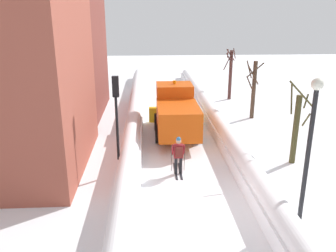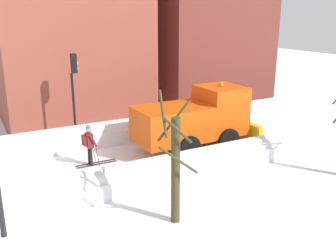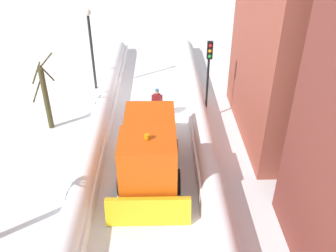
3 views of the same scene
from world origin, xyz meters
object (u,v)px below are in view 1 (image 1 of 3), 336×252
Objects in this scene: traffic_light_pole at (116,107)px; bare_tree_near at (296,127)px; plow_truck at (176,112)px; street_lamp at (311,134)px; bare_tree_mid at (253,88)px; skier at (178,154)px; bare_tree_far at (230,73)px.

traffic_light_pole is 1.08× the size of bare_tree_near.
traffic_light_pole reaches higher than plow_truck.
bare_tree_mid is (1.90, 12.59, -1.14)m from street_lamp.
plow_truck is 1.43× the size of bare_tree_near.
traffic_light_pole reaches higher than skier.
traffic_light_pole is 7.96m from street_lamp.
bare_tree_far is (5.33, 9.09, 0.75)m from plow_truck.
bare_tree_near is (1.71, 4.86, -1.38)m from street_lamp.
skier is at bearing -111.53° from bare_tree_far.
bare_tree_far is at bearing 93.10° from bare_tree_mid.
bare_tree_far reaches higher than bare_tree_near.
traffic_light_pole is 1.13× the size of bare_tree_mid.
street_lamp is (3.73, -9.16, 1.77)m from plow_truck.
bare_tree_near is at bearing -91.47° from bare_tree_mid.
skier is 0.43× the size of bare_tree_near.
traffic_light_pole is 8.60m from bare_tree_near.
traffic_light_pole reaches higher than bare_tree_near.
bare_tree_mid is (5.63, 3.44, 0.64)m from plow_truck.
bare_tree_far reaches higher than skier.
bare_tree_near is at bearing 70.64° from street_lamp.
street_lamp reaches higher than plow_truck.
street_lamp is 5.33m from bare_tree_near.
traffic_light_pole is at bearing -121.52° from plow_truck.
traffic_light_pole is at bearing -135.93° from bare_tree_mid.
street_lamp is (4.05, -3.93, 2.25)m from skier.
plow_truck is at bearing 58.48° from traffic_light_pole.
bare_tree_mid is (8.67, 8.40, -1.05)m from traffic_light_pole.
traffic_light_pole is (-2.72, 0.27, 2.16)m from skier.
traffic_light_pole reaches higher than bare_tree_mid.
street_lamp is at bearing -31.79° from traffic_light_pole.
bare_tree_far is at bearing 84.99° from street_lamp.
street_lamp reaches higher than bare_tree_near.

